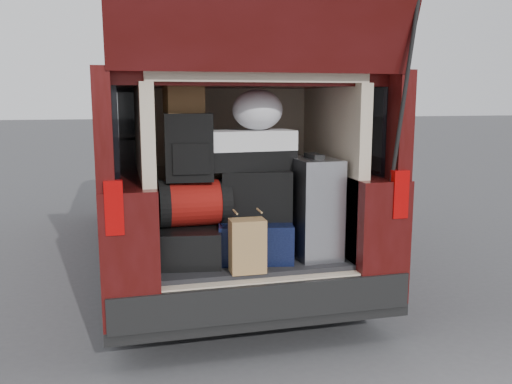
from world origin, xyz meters
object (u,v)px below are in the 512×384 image
silver_roller (313,207)px  kraft_bag (247,246)px  navy_hardshell (254,236)px  red_duffel (194,203)px  black_hardshell (188,242)px  black_soft_case (257,194)px  twotone_duffel (249,150)px  backpack (189,147)px

silver_roller → kraft_bag: size_ratio=2.00×
navy_hardshell → red_duffel: 0.48m
black_hardshell → kraft_bag: size_ratio=1.74×
black_soft_case → navy_hardshell: bearing=153.8°
navy_hardshell → twotone_duffel: twotone_duffel is taller
black_hardshell → twotone_duffel: (0.43, 0.05, 0.60)m
kraft_bag → black_soft_case: bearing=67.7°
silver_roller → kraft_bag: silver_roller is taller
navy_hardshell → kraft_bag: 0.38m
black_hardshell → kraft_bag: kraft_bag is taller
black_soft_case → backpack: backpack is taller
black_soft_case → silver_roller: bearing=-2.0°
black_hardshell → silver_roller: bearing=1.5°
black_hardshell → navy_hardshell: (0.45, -0.00, 0.01)m
black_hardshell → twotone_duffel: twotone_duffel is taller
kraft_bag → red_duffel: size_ratio=0.72×
red_duffel → twotone_duffel: bearing=8.6°
black_hardshell → backpack: size_ratio=1.34×
red_duffel → backpack: bearing=-143.1°
silver_roller → red_duffel: (-0.79, 0.09, 0.05)m
red_duffel → backpack: (-0.03, -0.02, 0.37)m
black_hardshell → twotone_duffel: bearing=15.7°
kraft_bag → red_duffel: 0.49m
kraft_bag → twotone_duffel: twotone_duffel is taller
navy_hardshell → backpack: backpack is taller
silver_roller → black_hardshell: bearing=171.1°
navy_hardshell → kraft_bag: kraft_bag is taller
red_duffel → twotone_duffel: size_ratio=0.79×
silver_roller → twotone_duffel: (-0.40, 0.16, 0.38)m
navy_hardshell → backpack: size_ratio=1.36×
silver_roller → backpack: size_ratio=1.54×
black_hardshell → red_duffel: (0.04, -0.01, 0.27)m
twotone_duffel → navy_hardshell: bearing=-73.0°
black_soft_case → twotone_duffel: (-0.04, 0.07, 0.30)m
backpack → twotone_duffel: backpack is taller
navy_hardshell → silver_roller: bearing=-4.4°
red_duffel → twotone_duffel: twotone_duffel is taller
backpack → twotone_duffel: size_ratio=0.74×
black_hardshell → black_soft_case: black_soft_case is taller
navy_hardshell → twotone_duffel: bearing=120.9°
silver_roller → twotone_duffel: 0.58m
black_hardshell → kraft_bag: (0.32, -0.36, 0.05)m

